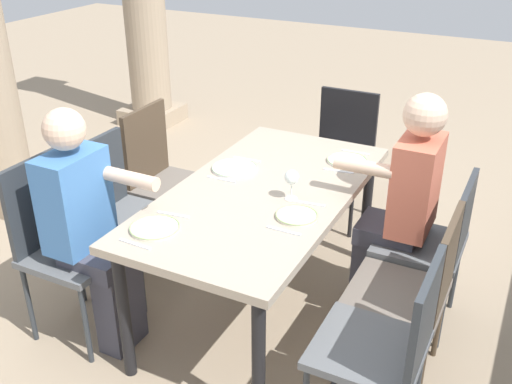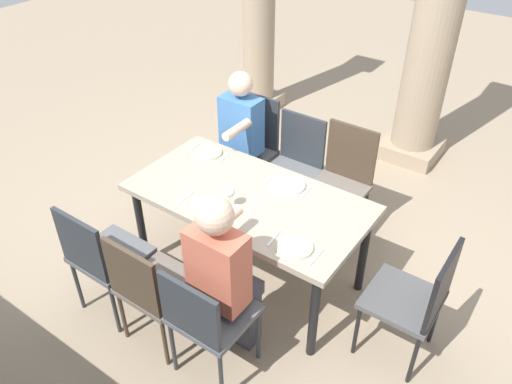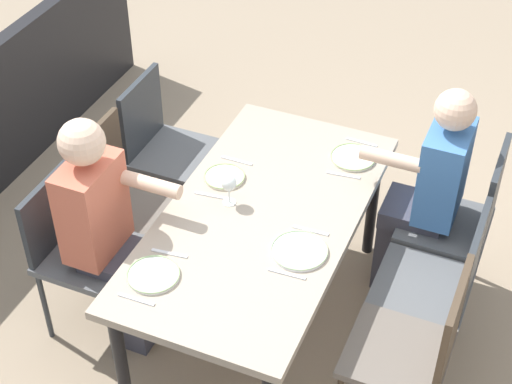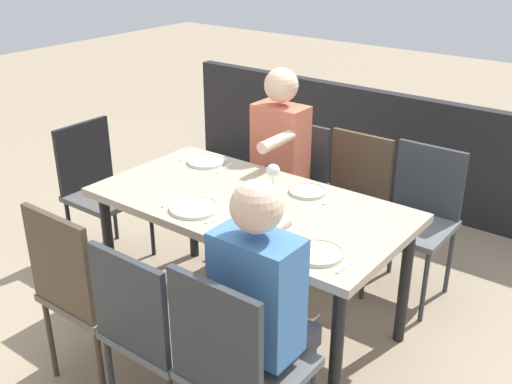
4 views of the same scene
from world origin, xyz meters
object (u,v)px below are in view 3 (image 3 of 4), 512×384
object	(u,v)px
chair_west_south	(162,142)
plate_1	(224,177)
plate_0	(353,157)
plate_2	(299,251)
chair_west_north	(463,217)
chair_east_south	(77,245)
plate_3	(153,275)
diner_man_white	(108,229)
wine_glass_1	(229,184)
dining_table	(260,227)
diner_woman_green	(427,189)
chair_east_north	(418,348)
chair_mid_north	(441,281)
chair_mid_south	(122,192)

from	to	relation	value
chair_west_south	plate_1	bearing A→B (deg)	54.94
plate_0	plate_2	world-z (taller)	same
chair_west_north	chair_west_south	size ratio (longest dim) A/B	1.07
chair_east_south	plate_2	bearing A→B (deg)	97.58
chair_west_south	plate_3	world-z (taller)	chair_west_south
diner_man_white	plate_1	size ratio (longest dim) A/B	6.32
chair_west_north	wine_glass_1	distance (m)	1.22
dining_table	diner_man_white	world-z (taller)	diner_man_white
diner_woman_green	wine_glass_1	xyz separation A→B (m)	(0.57, -0.83, 0.20)
diner_man_white	plate_3	world-z (taller)	diner_man_white
chair_west_north	chair_east_south	world-z (taller)	chair_west_north
chair_west_south	diner_woman_green	distance (m)	1.52
chair_west_south	plate_1	distance (m)	0.75
chair_west_north	diner_woman_green	size ratio (longest dim) A/B	0.77
chair_west_south	chair_east_north	distance (m)	1.94
plate_3	chair_east_north	bearing A→B (deg)	101.88
chair_west_south	plate_2	xyz separation A→B (m)	(0.76, 1.11, 0.23)
diner_woman_green	plate_0	bearing A→B (deg)	-89.00
wine_glass_1	dining_table	bearing A→B (deg)	81.15
chair_east_south	diner_man_white	xyz separation A→B (m)	(-0.00, 0.20, 0.17)
chair_west_north	chair_east_south	size ratio (longest dim) A/B	1.11
plate_3	chair_west_north	bearing A→B (deg)	135.23
chair_west_south	plate_3	distance (m)	1.30
plate_3	plate_0	bearing A→B (deg)	154.63
dining_table	plate_1	distance (m)	0.34
dining_table	chair_mid_north	bearing A→B (deg)	99.41
chair_west_south	diner_woman_green	bearing A→B (deg)	89.88
diner_man_white	plate_0	bearing A→B (deg)	134.16
dining_table	diner_man_white	size ratio (longest dim) A/B	1.30
plate_0	plate_1	bearing A→B (deg)	-53.36
dining_table	diner_woman_green	size ratio (longest dim) A/B	1.32
dining_table	plate_1	world-z (taller)	plate_1
diner_man_white	plate_2	world-z (taller)	diner_man_white
plate_1	plate_3	size ratio (longest dim) A/B	0.88
plate_0	plate_2	bearing A→B (deg)	-0.76
diner_woman_green	plate_2	distance (m)	0.86
chair_east_north	chair_west_north	bearing A→B (deg)	179.97
dining_table	chair_west_south	world-z (taller)	chair_west_south
dining_table	chair_west_south	distance (m)	1.05
wine_glass_1	plate_3	world-z (taller)	wine_glass_1
plate_0	plate_3	xyz separation A→B (m)	(1.13, -0.54, 0.00)
plate_3	chair_mid_north	bearing A→B (deg)	121.33
plate_0	chair_east_north	bearing A→B (deg)	33.69
chair_east_north	plate_1	world-z (taller)	chair_east_north
plate_2	plate_1	bearing A→B (deg)	-123.47
chair_mid_south	chair_east_south	world-z (taller)	chair_mid_south
chair_west_south	chair_mid_north	distance (m)	1.77
chair_east_north	plate_1	bearing A→B (deg)	-113.61
plate_2	plate_3	xyz separation A→B (m)	(0.39, -0.53, 0.00)
plate_2	wine_glass_1	bearing A→B (deg)	-113.72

